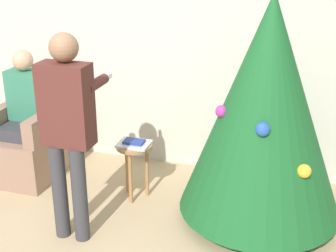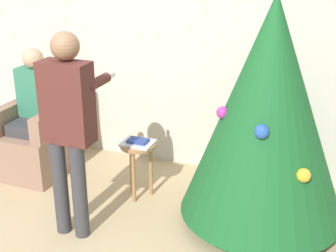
{
  "view_description": "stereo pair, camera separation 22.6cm",
  "coord_description": "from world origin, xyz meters",
  "px_view_note": "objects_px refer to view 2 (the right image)",
  "views": [
    {
      "loc": [
        1.54,
        -2.22,
        2.25
      ],
      "look_at": [
        0.55,
        1.0,
        0.92
      ],
      "focal_mm": 50.0,
      "sensor_mm": 36.0,
      "label": 1
    },
    {
      "loc": [
        1.75,
        -2.15,
        2.25
      ],
      "look_at": [
        0.55,
        1.0,
        0.92
      ],
      "focal_mm": 50.0,
      "sensor_mm": 36.0,
      "label": 2
    }
  ],
  "objects_px": {
    "christmas_tree": "(268,110)",
    "person_standing": "(68,120)",
    "person_seated": "(33,107)",
    "armchair": "(38,138)",
    "side_stool": "(138,156)"
  },
  "relations": [
    {
      "from": "person_standing",
      "to": "side_stool",
      "type": "bearing_deg",
      "value": 69.31
    },
    {
      "from": "christmas_tree",
      "to": "person_seated",
      "type": "bearing_deg",
      "value": 176.74
    },
    {
      "from": "armchair",
      "to": "side_stool",
      "type": "height_order",
      "value": "armchair"
    },
    {
      "from": "person_seated",
      "to": "person_standing",
      "type": "bearing_deg",
      "value": -40.46
    },
    {
      "from": "christmas_tree",
      "to": "person_standing",
      "type": "bearing_deg",
      "value": -154.75
    },
    {
      "from": "christmas_tree",
      "to": "person_standing",
      "type": "relative_size",
      "value": 1.17
    },
    {
      "from": "person_standing",
      "to": "side_stool",
      "type": "height_order",
      "value": "person_standing"
    },
    {
      "from": "armchair",
      "to": "person_standing",
      "type": "bearing_deg",
      "value": -41.39
    },
    {
      "from": "side_stool",
      "to": "person_standing",
      "type": "bearing_deg",
      "value": -110.69
    },
    {
      "from": "person_seated",
      "to": "side_stool",
      "type": "bearing_deg",
      "value": -4.99
    },
    {
      "from": "armchair",
      "to": "person_seated",
      "type": "distance_m",
      "value": 0.35
    },
    {
      "from": "side_stool",
      "to": "armchair",
      "type": "bearing_deg",
      "value": 173.75
    },
    {
      "from": "christmas_tree",
      "to": "side_stool",
      "type": "distance_m",
      "value": 1.29
    },
    {
      "from": "armchair",
      "to": "person_seated",
      "type": "relative_size",
      "value": 0.78
    },
    {
      "from": "person_seated",
      "to": "person_standing",
      "type": "distance_m",
      "value": 1.26
    }
  ]
}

